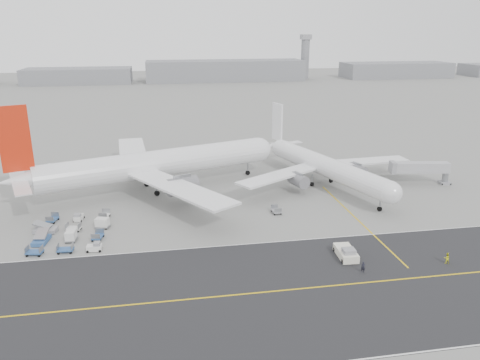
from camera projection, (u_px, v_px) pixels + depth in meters
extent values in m
plane|color=gray|center=(209.00, 241.00, 82.74)|extent=(700.00, 700.00, 0.00)
cube|color=#252528|center=(257.00, 293.00, 66.69)|extent=(220.00, 32.00, 0.02)
cube|color=gold|center=(257.00, 293.00, 66.68)|extent=(220.00, 0.30, 0.01)
cube|color=silver|center=(238.00, 245.00, 81.48)|extent=(220.00, 0.25, 0.01)
cube|color=gold|center=(357.00, 219.00, 92.28)|extent=(0.30, 40.00, 0.01)
cylinder|color=gray|center=(305.00, 59.00, 342.78)|extent=(6.00, 6.00, 28.00)
cube|color=#99999E|center=(306.00, 37.00, 337.96)|extent=(7.00, 7.00, 3.50)
cylinder|color=white|center=(158.00, 164.00, 107.26)|extent=(52.95, 23.28, 6.17)
sphere|color=white|center=(259.00, 150.00, 119.56)|extent=(6.05, 6.05, 6.05)
cone|color=white|center=(24.00, 180.00, 94.21)|extent=(11.74, 8.66, 5.56)
cube|color=red|center=(15.00, 139.00, 91.26)|extent=(5.75, 2.39, 13.13)
cube|color=white|center=(21.00, 188.00, 89.20)|extent=(5.99, 10.28, 0.25)
cube|color=white|center=(17.00, 173.00, 98.23)|extent=(5.99, 10.28, 0.25)
cube|color=white|center=(180.00, 188.00, 93.35)|extent=(21.57, 28.38, 0.45)
cube|color=white|center=(133.00, 152.00, 120.45)|extent=(9.07, 30.01, 0.45)
cylinder|color=slate|center=(182.00, 186.00, 99.28)|extent=(7.45, 5.75, 3.83)
cylinder|color=slate|center=(149.00, 161.00, 117.89)|extent=(7.45, 5.75, 3.83)
cylinder|color=black|center=(248.00, 173.00, 119.85)|extent=(1.26, 0.85, 1.17)
cylinder|color=black|center=(157.00, 193.00, 105.06)|extent=(1.26, 0.85, 1.17)
cylinder|color=black|center=(147.00, 184.00, 111.23)|extent=(1.26, 0.85, 1.17)
cylinder|color=gray|center=(248.00, 167.00, 119.35)|extent=(0.36, 0.36, 3.24)
cylinder|color=white|center=(326.00, 167.00, 110.05)|extent=(17.10, 40.63, 4.72)
sphere|color=white|center=(391.00, 193.00, 92.72)|extent=(4.62, 4.62, 4.62)
cone|color=white|center=(278.00, 146.00, 128.11)|extent=(6.50, 8.95, 4.25)
cube|color=white|center=(277.00, 122.00, 126.51)|extent=(1.86, 4.45, 10.04)
cube|color=white|center=(263.00, 146.00, 126.88)|extent=(7.86, 4.46, 0.25)
cube|color=white|center=(289.00, 143.00, 130.54)|extent=(7.86, 4.46, 0.25)
cube|color=white|center=(279.00, 175.00, 105.60)|extent=(21.84, 16.18, 0.45)
cube|color=white|center=(364.00, 161.00, 116.56)|extent=(22.88, 6.52, 0.45)
cylinder|color=slate|center=(298.00, 180.00, 105.99)|extent=(4.32, 5.68, 2.93)
cylinder|color=slate|center=(357.00, 170.00, 113.52)|extent=(4.32, 5.68, 2.93)
cylinder|color=black|center=(380.00, 209.00, 96.18)|extent=(0.79, 1.13, 1.02)
cylinder|color=black|center=(312.00, 184.00, 111.42)|extent=(0.79, 1.13, 1.02)
cylinder|color=black|center=(331.00, 181.00, 113.91)|extent=(0.79, 1.13, 1.02)
cylinder|color=gray|center=(380.00, 203.00, 95.80)|extent=(0.36, 0.36, 2.48)
cube|color=silver|center=(346.00, 253.00, 76.87)|extent=(2.97, 5.67, 1.25)
cube|color=#99999E|center=(349.00, 251.00, 75.40)|extent=(2.06, 1.89, 0.80)
cylinder|color=gray|center=(339.00, 246.00, 80.17)|extent=(0.26, 2.33, 0.14)
cylinder|color=black|center=(343.00, 261.00, 74.83)|extent=(0.40, 0.82, 0.80)
cylinder|color=black|center=(357.00, 261.00, 75.09)|extent=(0.40, 0.82, 0.80)
cylinder|color=black|center=(335.00, 249.00, 78.87)|extent=(0.40, 0.82, 0.80)
cylinder|color=black|center=(348.00, 249.00, 79.14)|extent=(0.40, 0.82, 0.80)
cylinder|color=gray|center=(445.00, 177.00, 112.63)|extent=(1.46, 1.46, 3.65)
cube|color=#99999E|center=(444.00, 183.00, 113.09)|extent=(2.73, 2.73, 0.64)
cube|color=#A7A6AB|center=(420.00, 167.00, 111.84)|extent=(13.93, 4.76, 2.37)
cube|color=#99999E|center=(393.00, 167.00, 111.79)|extent=(1.56, 3.06, 2.74)
cylinder|color=black|center=(447.00, 181.00, 114.07)|extent=(0.36, 0.59, 0.55)
imported|color=black|center=(363.00, 267.00, 72.03)|extent=(0.76, 0.62, 1.80)
imported|color=#CDCC18|center=(447.00, 258.00, 74.84)|extent=(0.97, 0.81, 1.82)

